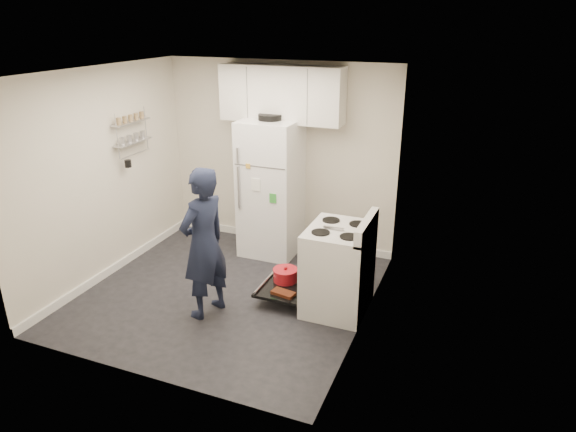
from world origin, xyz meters
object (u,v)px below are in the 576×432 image
at_px(open_oven_door, 286,281).
at_px(person, 204,244).
at_px(refrigerator, 271,188).
at_px(electric_range, 337,270).

height_order(open_oven_door, person, person).
relative_size(open_oven_door, person, 0.43).
bearing_deg(refrigerator, open_oven_door, -58.92).
bearing_deg(open_oven_door, electric_range, -3.57).
bearing_deg(person, electric_range, 131.08).
height_order(refrigerator, person, refrigerator).
height_order(electric_range, open_oven_door, electric_range).
bearing_deg(person, refrigerator, -165.02).
distance_m(electric_range, refrigerator, 1.72).
distance_m(open_oven_door, person, 1.12).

